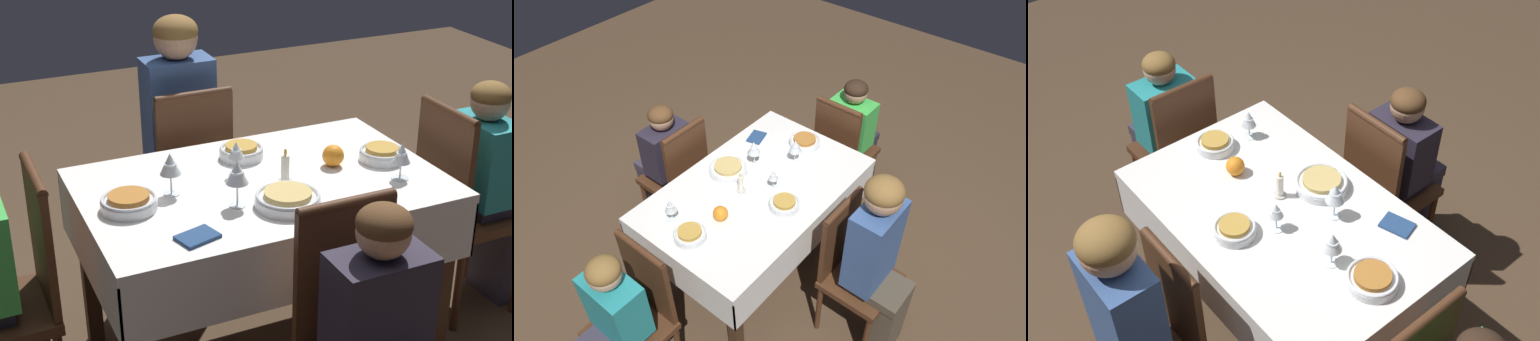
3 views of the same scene
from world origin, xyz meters
TOP-DOWN VIEW (x-y plane):
  - dining_table at (0.00, 0.00)m, footprint 1.32×0.84m
  - chair_north at (-0.05, 0.66)m, footprint 0.37×0.37m
  - chair_west at (-0.90, 0.04)m, footprint 0.37×0.37m
  - chair_south at (0.03, -0.66)m, footprint 0.37×0.37m
  - chair_east at (0.90, -0.04)m, footprint 0.37×0.37m
  - person_adult_denim at (-0.05, 0.81)m, footprint 0.30×0.34m
  - person_child_teal at (1.06, -0.04)m, footprint 0.33×0.30m
  - bowl_north at (0.02, 0.23)m, footprint 0.17×0.17m
  - wine_glass_north at (-0.06, 0.08)m, footprint 0.06×0.06m
  - bowl_west at (-0.50, -0.01)m, footprint 0.20×0.20m
  - wine_glass_west at (-0.33, 0.04)m, footprint 0.08×0.08m
  - bowl_south at (0.00, -0.22)m, footprint 0.23×0.23m
  - wine_glass_south at (-0.16, -0.14)m, footprint 0.08×0.08m
  - bowl_east at (0.51, -0.02)m, footprint 0.17×0.17m
  - wine_glass_east at (0.48, -0.19)m, footprint 0.07×0.07m
  - candle_centerpiece at (0.07, -0.05)m, footprint 0.05×0.05m
  - orange_fruit at (0.31, 0.01)m, footprint 0.08×0.08m
  - napkin_red_folded at (-0.36, -0.30)m, footprint 0.15×0.12m

SIDE VIEW (x-z plane):
  - chair_north at x=-0.05m, z-range 0.04..1.00m
  - chair_west at x=-0.90m, z-range 0.04..1.00m
  - chair_south at x=0.03m, z-range 0.04..1.00m
  - chair_east at x=0.90m, z-range 0.04..1.00m
  - person_child_teal at x=1.06m, z-range 0.05..1.08m
  - dining_table at x=0.00m, z-range 0.28..1.05m
  - person_adult_denim at x=-0.05m, z-range 0.08..1.31m
  - napkin_red_folded at x=-0.36m, z-range 0.77..0.78m
  - bowl_south at x=0.00m, z-range 0.77..0.83m
  - bowl_west at x=-0.50m, z-range 0.77..0.83m
  - bowl_east at x=0.51m, z-range 0.77..0.83m
  - bowl_north at x=0.02m, z-range 0.77..0.83m
  - orange_fruit at x=0.31m, z-range 0.77..0.86m
  - candle_centerpiece at x=0.07m, z-range 0.75..0.89m
  - wine_glass_east at x=0.48m, z-range 0.80..0.94m
  - wine_glass_north at x=-0.06m, z-range 0.80..0.94m
  - wine_glass_west at x=-0.33m, z-range 0.81..0.96m
  - wine_glass_south at x=-0.16m, z-range 0.81..0.98m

